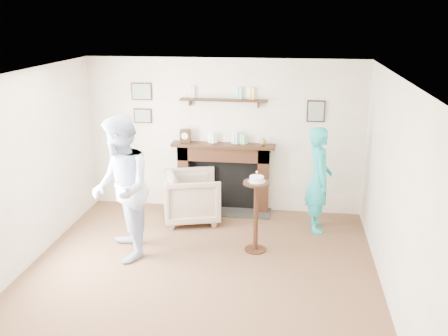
{
  "coord_description": "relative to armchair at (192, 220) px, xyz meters",
  "views": [
    {
      "loc": [
        1.09,
        -5.33,
        3.18
      ],
      "look_at": [
        0.22,
        0.9,
        1.21
      ],
      "focal_mm": 40.0,
      "sensor_mm": 36.0,
      "label": 1
    }
  ],
  "objects": [
    {
      "name": "armchair",
      "position": [
        0.0,
        0.0,
        0.0
      ],
      "size": [
        1.06,
        1.05,
        0.78
      ],
      "primitive_type": "imported",
      "rotation": [
        0.0,
        0.0,
        1.86
      ],
      "color": "#BDA88C",
      "rests_on": "ground"
    },
    {
      "name": "woman",
      "position": [
        1.95,
        -0.08,
        0.0
      ],
      "size": [
        0.43,
        0.61,
        1.6
      ],
      "primitive_type": "imported",
      "rotation": [
        0.0,
        0.0,
        1.65
      ],
      "color": "#1FB49B",
      "rests_on": "ground"
    },
    {
      "name": "room_shell",
      "position": [
        0.43,
        -1.21,
        1.62
      ],
      "size": [
        4.54,
        5.02,
        2.52
      ],
      "color": "beige",
      "rests_on": "ground"
    },
    {
      "name": "ground",
      "position": [
        0.44,
        -1.9,
        0.0
      ],
      "size": [
        5.0,
        5.0,
        0.0
      ],
      "primitive_type": "plane",
      "color": "brown",
      "rests_on": "ground"
    },
    {
      "name": "man",
      "position": [
        -0.66,
        -1.34,
        0.0
      ],
      "size": [
        1.06,
        1.17,
        1.94
      ],
      "primitive_type": "imported",
      "rotation": [
        0.0,
        0.0,
        -1.14
      ],
      "color": "#A6BDD0",
      "rests_on": "ground"
    },
    {
      "name": "pedestal_table",
      "position": [
        1.09,
        -0.93,
        0.71
      ],
      "size": [
        0.36,
        0.36,
        1.16
      ],
      "color": "black",
      "rests_on": "ground"
    }
  ]
}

